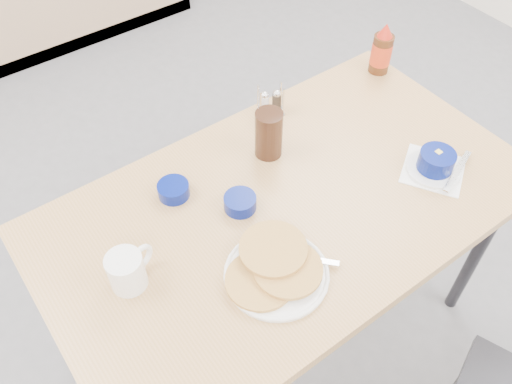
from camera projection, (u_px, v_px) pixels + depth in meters
ground at (322, 378)px, 1.97m from camera, size 6.00×6.00×0.00m
dining_table at (288, 216)px, 1.58m from camera, size 1.40×0.80×0.76m
pancake_plate at (275, 270)px, 1.36m from camera, size 0.29×0.27×0.05m
coffee_mug at (128, 270)px, 1.32m from camera, size 0.13×0.09×0.10m
grits_setting at (436, 163)px, 1.59m from camera, size 0.26×0.24×0.07m
creamer_bowl at (174, 190)px, 1.53m from camera, size 0.09×0.09×0.04m
butter_bowl at (240, 203)px, 1.50m from camera, size 0.09×0.09×0.04m
amber_tumbler at (269, 134)px, 1.60m from camera, size 0.09×0.09×0.16m
condiment_caddy at (270, 104)px, 1.75m from camera, size 0.10×0.08×0.11m
syrup_bottle at (382, 51)px, 1.87m from camera, size 0.07×0.07×0.19m
sugar_wrapper at (242, 284)px, 1.35m from camera, size 0.05×0.04×0.00m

